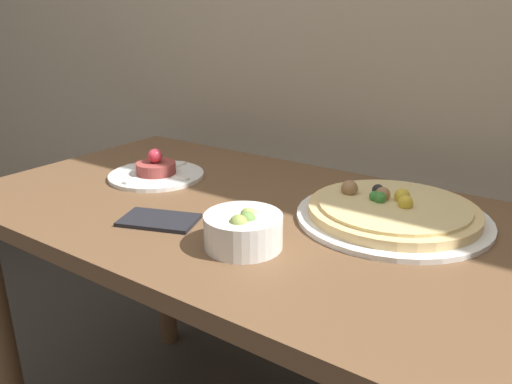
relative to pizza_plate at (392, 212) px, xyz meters
The scene contains 5 objects.
dining_table 0.31m from the pizza_plate, 157.15° to the right, with size 1.27×0.69×0.74m.
pizza_plate is the anchor object (origin of this frame).
tartare_plate 0.58m from the pizza_plate, behind, with size 0.23×0.23×0.07m.
small_bowl 0.31m from the pizza_plate, 122.82° to the right, with size 0.14×0.14×0.07m.
napkin 0.46m from the pizza_plate, 143.73° to the right, with size 0.17×0.13×0.01m.
Camera 1 is at (0.55, -0.44, 1.13)m, focal length 35.00 mm.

